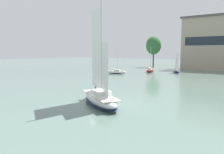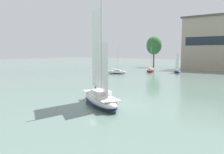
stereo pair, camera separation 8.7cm
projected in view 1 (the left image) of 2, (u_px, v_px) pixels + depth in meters
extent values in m
plane|color=slate|center=(100.00, 105.00, 31.29)|extent=(400.00, 400.00, 0.00)
cylinder|color=brown|center=(153.00, 59.00, 108.54)|extent=(0.66, 0.66, 8.24)
ellipsoid|color=#336B38|center=(154.00, 45.00, 107.78)|extent=(7.42, 7.42, 9.07)
ellipsoid|color=silver|center=(100.00, 99.00, 31.19)|extent=(10.62, 8.30, 1.82)
ellipsoid|color=#19234C|center=(100.00, 102.00, 31.25)|extent=(10.73, 8.38, 0.22)
cube|color=beige|center=(100.00, 95.00, 31.13)|extent=(9.28, 7.20, 0.06)
cube|color=silver|center=(101.00, 93.00, 30.59)|extent=(3.65, 3.38, 0.75)
cylinder|color=silver|center=(102.00, 47.00, 29.57)|extent=(0.21, 0.21, 13.37)
cylinder|color=silver|center=(96.00, 86.00, 32.43)|extent=(4.15, 2.75, 0.18)
cube|color=white|center=(97.00, 49.00, 31.62)|extent=(3.74, 2.42, 10.96)
cube|color=white|center=(105.00, 70.00, 28.74)|extent=(1.99, 1.29, 7.35)
cylinder|color=#232838|center=(95.00, 88.00, 34.16)|extent=(0.28, 0.28, 0.85)
cylinder|color=silver|center=(95.00, 83.00, 34.08)|extent=(0.47, 0.47, 0.65)
sphere|color=tan|center=(95.00, 81.00, 34.03)|extent=(0.24, 0.24, 0.24)
ellipsoid|color=white|center=(116.00, 72.00, 75.59)|extent=(7.03, 4.41, 1.16)
ellipsoid|color=#19234C|center=(116.00, 73.00, 75.63)|extent=(7.10, 4.46, 0.14)
cube|color=silver|center=(116.00, 71.00, 75.55)|extent=(6.15, 3.81, 0.06)
cube|color=beige|center=(117.00, 70.00, 75.45)|extent=(2.28, 1.97, 0.48)
cylinder|color=silver|center=(118.00, 59.00, 74.95)|extent=(0.14, 0.14, 8.53)
cylinder|color=silver|center=(113.00, 69.00, 75.68)|extent=(2.87, 1.30, 0.12)
cylinder|color=white|center=(113.00, 69.00, 75.67)|extent=(2.62, 1.25, 0.19)
ellipsoid|color=maroon|center=(150.00, 71.00, 82.12)|extent=(2.79, 6.92, 1.14)
ellipsoid|color=#19234C|center=(150.00, 71.00, 82.15)|extent=(2.82, 6.99, 0.14)
cube|color=beige|center=(150.00, 70.00, 82.08)|extent=(2.38, 6.08, 0.06)
cube|color=beige|center=(150.00, 69.00, 82.34)|extent=(1.56, 2.05, 0.47)
cylinder|color=silver|center=(151.00, 58.00, 82.07)|extent=(0.13, 0.13, 8.40)
cylinder|color=silver|center=(149.00, 68.00, 81.13)|extent=(0.53, 3.01, 0.11)
cylinder|color=silver|center=(149.00, 68.00, 81.13)|extent=(0.56, 2.72, 0.18)
ellipsoid|color=navy|center=(176.00, 71.00, 79.18)|extent=(4.43, 5.52, 0.95)
ellipsoid|color=#19234C|center=(176.00, 72.00, 79.21)|extent=(4.48, 5.58, 0.11)
cube|color=#BCB7A8|center=(177.00, 71.00, 79.14)|extent=(3.85, 4.82, 0.06)
cube|color=silver|center=(176.00, 70.00, 79.40)|extent=(1.79, 1.91, 0.39)
cylinder|color=silver|center=(176.00, 61.00, 79.19)|extent=(0.11, 0.11, 7.00)
cylinder|color=silver|center=(177.00, 69.00, 78.27)|extent=(1.49, 2.14, 0.10)
cube|color=white|center=(177.00, 61.00, 78.04)|extent=(1.32, 1.94, 5.74)
cube|color=white|center=(176.00, 65.00, 80.08)|extent=(0.71, 1.03, 3.85)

